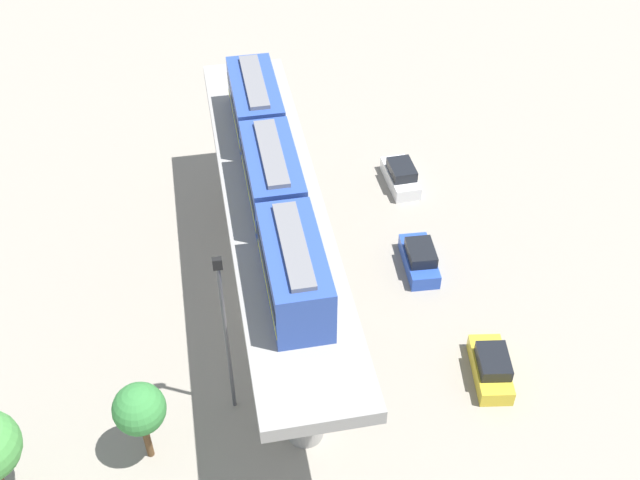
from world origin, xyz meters
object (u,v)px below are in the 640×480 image
Objects in this scene: parked_car_blue at (420,259)px; tree_near_viaduct at (139,410)px; parked_car_white at (401,176)px; signal_post at (226,331)px; train at (273,178)px; parked_car_yellow at (491,367)px.

parked_car_blue is 0.84× the size of tree_near_viaduct.
parked_car_white is 22.12m from signal_post.
train reaches higher than signal_post.
train reaches higher than parked_car_yellow.
parked_car_yellow is (-1.46, 8.97, 0.00)m from parked_car_blue.
parked_car_white is at bearing -79.71° from parked_car_yellow.
parked_car_white is 26.32m from tree_near_viaduct.
signal_post is at bearing 6.05° from parked_car_yellow.
tree_near_viaduct is at bearing 35.19° from parked_car_blue.
parked_car_blue is 8.46m from parked_car_white.
parked_car_yellow is 0.41× the size of signal_post.
parked_car_white is at bearing -133.78° from tree_near_viaduct.
parked_car_white is (0.42, -17.36, 0.00)m from parked_car_yellow.
train is at bearing -25.80° from parked_car_yellow.
train reaches higher than parked_car_white.
tree_near_viaduct is 5.43m from signal_post.
parked_car_yellow is (-10.62, 7.36, -9.00)m from train.
parked_car_blue is 20.24m from tree_near_viaduct.
parked_car_yellow is at bearing 177.13° from signal_post.
signal_post is (-4.48, -2.22, 2.13)m from tree_near_viaduct.
tree_near_viaduct is at bearing 13.61° from parked_car_yellow.
train is 3.99× the size of tree_near_viaduct.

